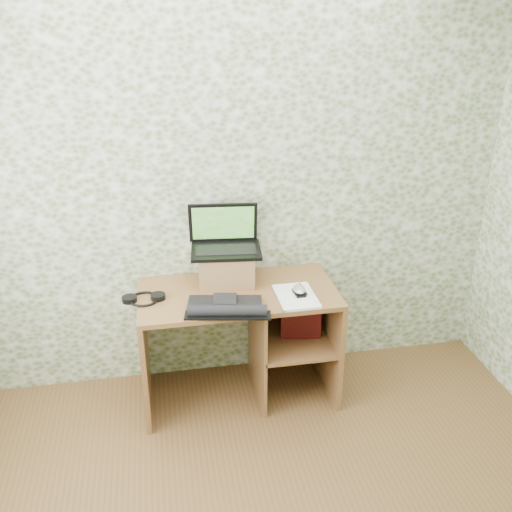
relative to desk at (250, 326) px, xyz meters
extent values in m
plane|color=silver|center=(-0.08, 0.28, 0.82)|extent=(3.50, 0.00, 3.50)
cube|color=brown|center=(-0.08, -0.03, 0.25)|extent=(1.20, 0.60, 0.03)
cube|color=brown|center=(-0.66, -0.03, -0.12)|extent=(0.03, 0.60, 0.72)
cube|color=brown|center=(0.51, -0.03, -0.12)|extent=(0.03, 0.60, 0.72)
cube|color=brown|center=(0.04, -0.03, -0.12)|extent=(0.02, 0.56, 0.72)
cube|color=brown|center=(0.27, -0.03, -0.10)|extent=(0.46, 0.56, 0.02)
cube|color=brown|center=(0.28, 0.26, -0.12)|extent=(0.48, 0.02, 0.72)
cube|color=olive|center=(-0.13, 0.12, 0.37)|extent=(0.36, 0.31, 0.20)
cube|color=black|center=(-0.13, 0.12, 0.48)|extent=(0.45, 0.33, 0.02)
cube|color=black|center=(-0.13, 0.10, 0.49)|extent=(0.38, 0.20, 0.00)
cube|color=black|center=(-0.13, 0.23, 0.62)|extent=(0.43, 0.11, 0.26)
cube|color=#245E1B|center=(-0.13, 0.22, 0.62)|extent=(0.38, 0.09, 0.22)
cube|color=black|center=(-0.18, -0.20, 0.29)|extent=(0.44, 0.23, 0.03)
cube|color=black|center=(-0.18, -0.20, 0.30)|extent=(0.16, 0.16, 0.05)
cylinder|color=black|center=(-0.18, -0.31, 0.30)|extent=(0.45, 0.14, 0.07)
cube|color=black|center=(-0.18, -0.31, 0.27)|extent=(0.49, 0.18, 0.01)
torus|color=black|center=(-0.64, -0.04, 0.28)|extent=(0.18, 0.18, 0.02)
cylinder|color=black|center=(-0.72, -0.04, 0.28)|extent=(0.09, 0.09, 0.03)
cylinder|color=black|center=(-0.55, -0.04, 0.28)|extent=(0.09, 0.09, 0.03)
cube|color=white|center=(0.25, -0.17, 0.28)|extent=(0.23, 0.32, 0.01)
ellipsoid|color=silver|center=(0.27, -0.15, 0.30)|extent=(0.08, 0.12, 0.04)
cylinder|color=black|center=(0.31, -0.10, 0.29)|extent=(0.01, 0.15, 0.01)
cube|color=maroon|center=(0.32, -0.03, 0.06)|extent=(0.26, 0.12, 0.30)
camera|label=1|loc=(-0.52, -3.05, 1.88)|focal=40.00mm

